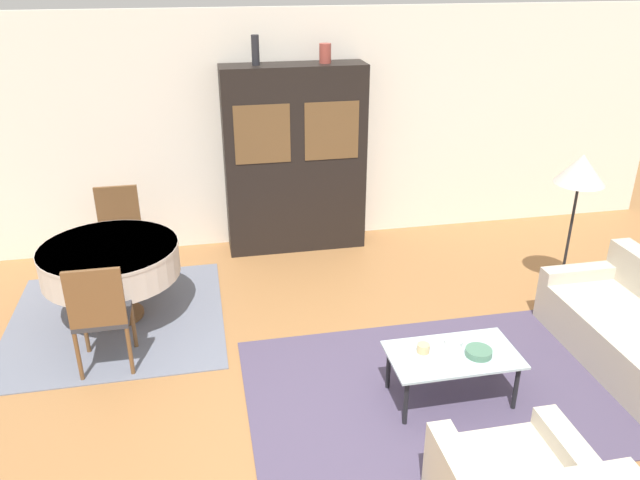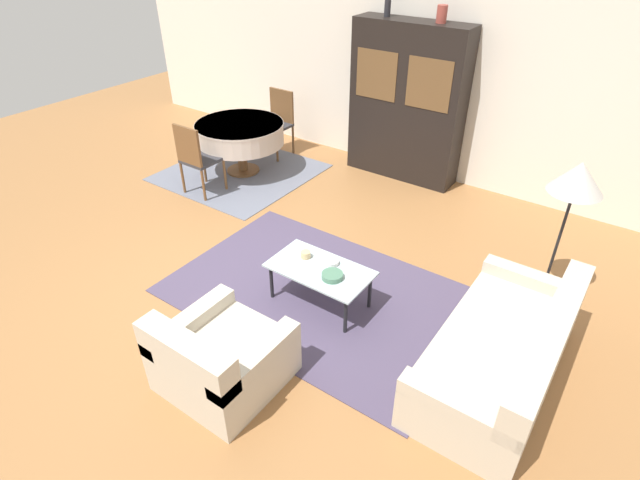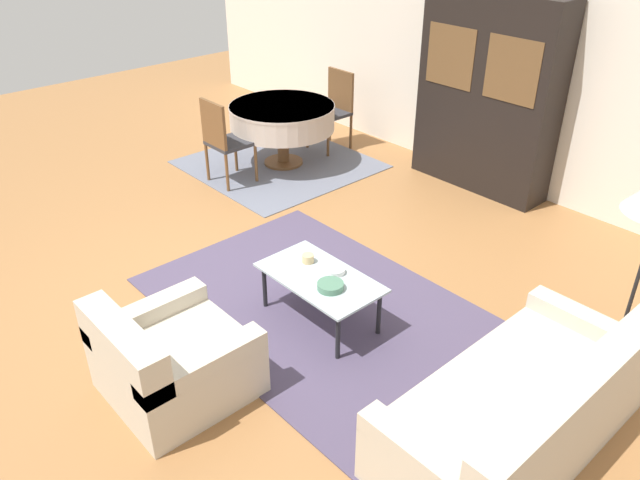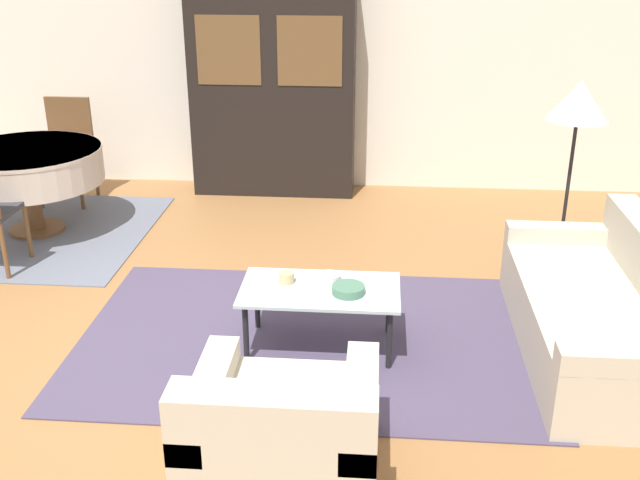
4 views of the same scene
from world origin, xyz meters
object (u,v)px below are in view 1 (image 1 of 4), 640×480
at_px(vase_short, 325,53).
at_px(floor_lamp, 581,174).
at_px(dining_chair_far, 119,229).
at_px(cup, 423,348).
at_px(dining_table, 110,261).
at_px(vase_tall, 255,50).
at_px(coffee_table, 453,358).
at_px(display_cabinet, 295,160).
at_px(bowl, 479,352).
at_px(dining_chair_near, 100,311).
at_px(bowl_small, 453,342).

bearing_deg(vase_short, floor_lamp, -38.13).
xyz_separation_m(dining_chair_far, cup, (2.45, -2.58, -0.11)).
distance_m(dining_table, vase_tall, 2.64).
distance_m(coffee_table, display_cabinet, 3.24).
bearing_deg(bowl, vase_short, 99.78).
bearing_deg(floor_lamp, bowl, -137.93).
distance_m(cup, bowl, 0.42).
xyz_separation_m(coffee_table, dining_chair_near, (-2.67, 0.93, 0.19)).
height_order(coffee_table, bowl_small, bowl_small).
bearing_deg(dining_chair_far, bowl_small, 137.17).
relative_size(cup, vase_tall, 0.31).
height_order(coffee_table, floor_lamp, floor_lamp).
bearing_deg(dining_chair_far, bowl, 136.55).
relative_size(display_cabinet, bowl, 10.55).
xyz_separation_m(dining_chair_far, bowl_small, (2.72, -2.52, -0.12)).
distance_m(coffee_table, bowl, 0.20).
relative_size(dining_table, dining_chair_far, 1.28).
bearing_deg(vase_tall, bowl_small, -68.61).
relative_size(cup, bowl_small, 0.69).
bearing_deg(bowl_small, dining_table, 148.55).
bearing_deg(display_cabinet, vase_tall, 179.87).
distance_m(dining_table, cup, 3.00).
bearing_deg(floor_lamp, dining_chair_near, -174.00).
bearing_deg(bowl_small, bowl, -53.90).
bearing_deg(display_cabinet, floor_lamp, -34.00).
bearing_deg(dining_chair_near, dining_table, 90.00).
relative_size(display_cabinet, floor_lamp, 1.44).
distance_m(dining_chair_near, vase_tall, 3.17).
relative_size(display_cabinet, dining_table, 1.68).
bearing_deg(dining_table, bowl_small, -31.45).
distance_m(dining_table, vase_short, 3.11).
bearing_deg(vase_tall, floor_lamp, -30.21).
bearing_deg(dining_table, bowl, -32.87).
bearing_deg(display_cabinet, dining_chair_far, -167.37).
relative_size(coffee_table, cup, 10.27).
bearing_deg(dining_table, dining_chair_near, -90.00).
distance_m(dining_table, dining_chair_far, 0.86).
relative_size(display_cabinet, vase_short, 10.45).
relative_size(coffee_table, vase_tall, 3.23).
relative_size(coffee_table, floor_lamp, 0.67).
height_order(floor_lamp, cup, floor_lamp).
relative_size(dining_chair_near, bowl, 4.90).
xyz_separation_m(display_cabinet, vase_short, (0.35, 0.00, 1.17)).
relative_size(dining_chair_near, vase_tall, 3.21).
bearing_deg(floor_lamp, bowl_small, -143.75).
bearing_deg(bowl_small, dining_chair_near, 163.50).
xyz_separation_m(coffee_table, dining_table, (-2.67, 1.79, 0.22)).
distance_m(cup, vase_short, 3.51).
relative_size(floor_lamp, cup, 15.26).
height_order(cup, bowl, cup).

